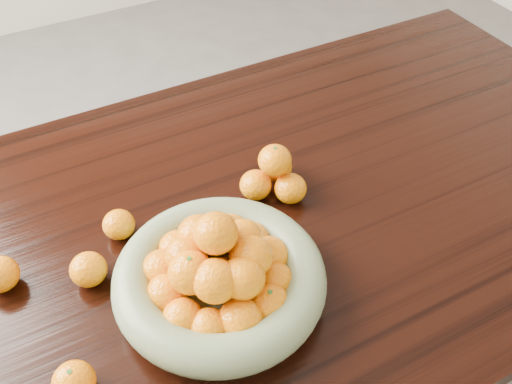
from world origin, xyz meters
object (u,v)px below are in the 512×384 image
fruit_bowl (219,275)px  loose_orange_0 (74,382)px  orange_pyramid (274,175)px  dining_table (234,250)px

fruit_bowl → loose_orange_0: 0.28m
orange_pyramid → loose_orange_0: (-0.48, -0.25, -0.01)m
dining_table → fruit_bowl: size_ratio=5.42×
fruit_bowl → orange_pyramid: size_ratio=2.68×
fruit_bowl → loose_orange_0: (-0.27, -0.06, -0.02)m
dining_table → fruit_bowl: (-0.10, -0.15, 0.14)m
dining_table → loose_orange_0: loose_orange_0 is taller
fruit_bowl → loose_orange_0: fruit_bowl is taller
orange_pyramid → dining_table: bearing=-161.3°
dining_table → loose_orange_0: size_ratio=30.18×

